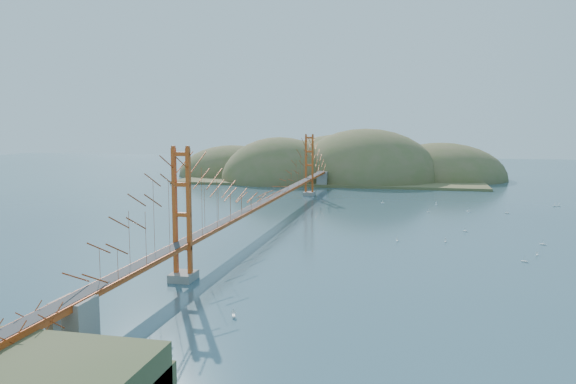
% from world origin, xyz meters
% --- Properties ---
extents(ground, '(320.00, 320.00, 0.00)m').
position_xyz_m(ground, '(0.00, 0.00, 0.00)').
color(ground, '#315162').
rests_on(ground, ground).
extents(bridge, '(2.20, 94.40, 12.00)m').
position_xyz_m(bridge, '(0.00, 0.18, 7.01)').
color(bridge, gray).
rests_on(bridge, ground).
extents(approach_viaduct, '(1.40, 12.00, 3.38)m').
position_xyz_m(approach_viaduct, '(0.00, -51.91, 2.55)').
color(approach_viaduct, '#AC3D13').
rests_on(approach_viaduct, ground).
extents(promontory, '(9.00, 6.00, 0.24)m').
position_xyz_m(promontory, '(0.00, -48.50, 0.12)').
color(promontory, '#59544C').
rests_on(promontory, ground).
extents(fort, '(3.70, 2.30, 1.75)m').
position_xyz_m(fort, '(0.40, -47.80, 0.67)').
color(fort, maroon).
rests_on(fort, ground).
extents(far_headlands, '(84.00, 58.00, 25.00)m').
position_xyz_m(far_headlands, '(2.21, 68.52, 0.00)').
color(far_headlands, brown).
rests_on(far_headlands, ground).
extents(sailboat_12, '(0.51, 0.44, 0.59)m').
position_xyz_m(sailboat_12, '(14.27, 22.70, 0.14)').
color(sailboat_12, white).
rests_on(sailboat_12, ground).
extents(sailboat_16, '(0.69, 0.69, 0.72)m').
position_xyz_m(sailboat_16, '(27.81, 15.74, 0.16)').
color(sailboat_16, white).
rests_on(sailboat_16, ground).
extents(sailboat_7, '(0.64, 0.64, 0.70)m').
position_xyz_m(sailboat_7, '(33.41, 15.30, 0.15)').
color(sailboat_7, white).
rests_on(sailboat_7, ground).
extents(sailboat_2, '(0.65, 0.65, 0.72)m').
position_xyz_m(sailboat_2, '(33.77, -7.55, 0.16)').
color(sailboat_2, white).
rests_on(sailboat_2, ground).
extents(sailboat_17, '(0.66, 0.64, 0.74)m').
position_xyz_m(sailboat_17, '(42.27, 24.87, 0.16)').
color(sailboat_17, white).
rests_on(sailboat_17, ground).
extents(sailboat_6, '(0.64, 0.64, 0.70)m').
position_xyz_m(sailboat_6, '(30.21, -16.49, 0.15)').
color(sailboat_6, white).
rests_on(sailboat_6, ground).
extents(sailboat_5, '(0.46, 0.50, 0.56)m').
position_xyz_m(sailboat_5, '(32.03, -13.26, 0.13)').
color(sailboat_5, white).
rests_on(sailboat_5, ground).
extents(sailboat_3, '(0.48, 0.40, 0.56)m').
position_xyz_m(sailboat_3, '(21.77, 14.02, 0.13)').
color(sailboat_3, white).
rests_on(sailboat_3, ground).
extents(sailboat_1, '(0.64, 0.64, 0.67)m').
position_xyz_m(sailboat_1, '(25.90, -1.22, 0.15)').
color(sailboat_1, white).
rests_on(sailboat_1, ground).
extents(sailboat_0, '(0.44, 0.51, 0.59)m').
position_xyz_m(sailboat_0, '(17.68, -9.13, 0.14)').
color(sailboat_0, white).
rests_on(sailboat_0, ground).
extents(sailboat_8, '(0.60, 0.59, 0.68)m').
position_xyz_m(sailboat_8, '(42.99, 25.11, 0.15)').
color(sailboat_8, white).
rests_on(sailboat_8, ground).
extents(sailboat_10, '(0.63, 0.64, 0.72)m').
position_xyz_m(sailboat_10, '(7.18, -37.95, 0.16)').
color(sailboat_10, white).
rests_on(sailboat_10, ground).
extents(sailboat_15, '(0.56, 0.56, 0.61)m').
position_xyz_m(sailboat_15, '(23.21, 22.66, 0.14)').
color(sailboat_15, white).
rests_on(sailboat_15, ground).
extents(sailboat_14, '(0.45, 0.53, 0.61)m').
position_xyz_m(sailboat_14, '(23.12, -8.45, 0.14)').
color(sailboat_14, white).
rests_on(sailboat_14, ground).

